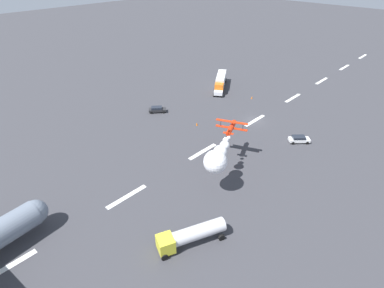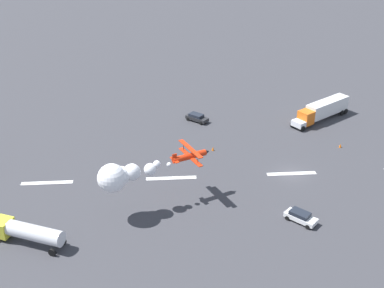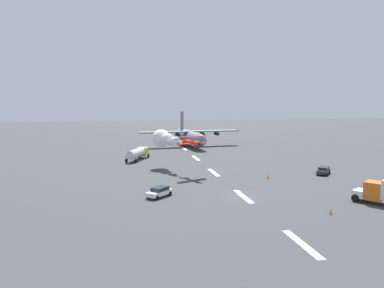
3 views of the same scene
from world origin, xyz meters
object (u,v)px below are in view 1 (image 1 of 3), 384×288
(semi_truck_orange, at_px, (221,81))
(airport_staff_sedan, at_px, (299,139))
(fuel_tanker_truck, at_px, (191,235))
(traffic_cone_far, at_px, (197,124))
(traffic_cone_near, at_px, (252,97))
(stunt_biplane_red, at_px, (217,157))
(followme_car_yellow, at_px, (157,109))

(semi_truck_orange, distance_m, airport_staff_sedan, 35.65)
(fuel_tanker_truck, bearing_deg, traffic_cone_far, -138.54)
(traffic_cone_near, xyz_separation_m, traffic_cone_far, (22.75, -0.45, 0.00))
(stunt_biplane_red, bearing_deg, followme_car_yellow, -112.63)
(followme_car_yellow, xyz_separation_m, traffic_cone_far, (-1.83, 12.50, -0.44))
(followme_car_yellow, distance_m, airport_staff_sedan, 36.01)
(traffic_cone_far, bearing_deg, stunt_biplane_red, 51.19)
(semi_truck_orange, distance_m, followme_car_yellow, 24.91)
(semi_truck_orange, distance_m, fuel_tanker_truck, 60.87)
(semi_truck_orange, xyz_separation_m, traffic_cone_far, (23.03, 11.47, -1.75))
(semi_truck_orange, xyz_separation_m, fuel_tanker_truck, (49.75, 35.08, -0.37))
(followme_car_yellow, bearing_deg, fuel_tanker_truck, 55.41)
(airport_staff_sedan, bearing_deg, stunt_biplane_red, -8.00)
(semi_truck_orange, relative_size, airport_staff_sedan, 3.03)
(airport_staff_sedan, bearing_deg, fuel_tanker_truck, 3.15)
(stunt_biplane_red, xyz_separation_m, airport_staff_sedan, (-24.38, 3.42, -5.68))
(semi_truck_orange, height_order, traffic_cone_far, semi_truck_orange)
(fuel_tanker_truck, bearing_deg, followme_car_yellow, -124.59)
(traffic_cone_near, bearing_deg, followme_car_yellow, -27.79)
(semi_truck_orange, xyz_separation_m, traffic_cone_near, (0.28, 11.92, -1.75))
(semi_truck_orange, bearing_deg, traffic_cone_far, 26.48)
(fuel_tanker_truck, bearing_deg, semi_truck_orange, -144.81)
(traffic_cone_near, distance_m, traffic_cone_far, 22.76)
(airport_staff_sedan, bearing_deg, traffic_cone_far, -65.67)
(fuel_tanker_truck, distance_m, traffic_cone_near, 54.64)
(semi_truck_orange, relative_size, followme_car_yellow, 2.93)
(traffic_cone_far, bearing_deg, fuel_tanker_truck, 41.46)
(stunt_biplane_red, relative_size, followme_car_yellow, 3.48)
(stunt_biplane_red, distance_m, traffic_cone_far, 24.11)
(fuel_tanker_truck, bearing_deg, stunt_biplane_red, -155.83)
(traffic_cone_near, bearing_deg, airport_staff_sedan, 58.44)
(airport_staff_sedan, height_order, traffic_cone_far, airport_staff_sedan)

